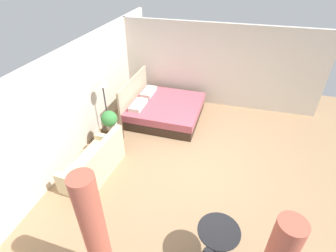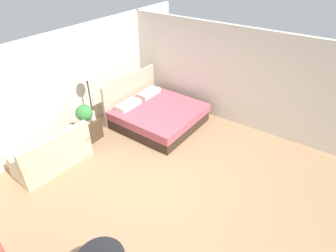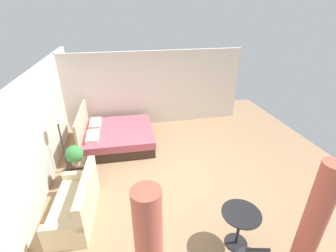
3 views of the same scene
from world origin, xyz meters
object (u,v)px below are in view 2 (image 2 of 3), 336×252
at_px(bed, 157,114).
at_px(potted_plant, 84,114).
at_px(vase, 92,116).
at_px(nightstand, 90,130).
at_px(floor_lamp, 87,82).
at_px(couch, 53,155).

relative_size(bed, potted_plant, 4.23).
bearing_deg(bed, vase, 147.11).
relative_size(nightstand, vase, 2.38).
bearing_deg(vase, floor_lamp, 50.11).
bearing_deg(bed, nightstand, 148.69).
bearing_deg(floor_lamp, vase, -129.89).
height_order(couch, floor_lamp, floor_lamp).
relative_size(bed, couch, 1.28).
height_order(nightstand, potted_plant, potted_plant).
distance_m(bed, floor_lamp, 1.94).
distance_m(bed, couch, 2.78).
relative_size(potted_plant, vase, 2.29).
height_order(bed, couch, bed).
height_order(potted_plant, vase, potted_plant).
bearing_deg(floor_lamp, potted_plant, -145.97).
xyz_separation_m(bed, nightstand, (-1.51, 0.92, -0.03)).
relative_size(bed, vase, 9.70).
bearing_deg(potted_plant, vase, 0.62).
xyz_separation_m(potted_plant, floor_lamp, (0.50, 0.34, 0.51)).
relative_size(nightstand, floor_lamp, 0.32).
distance_m(couch, vase, 1.32).
distance_m(nightstand, potted_plant, 0.54).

